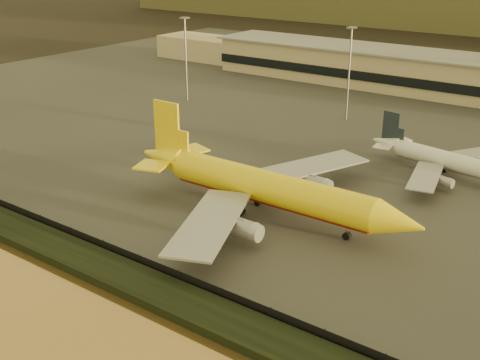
# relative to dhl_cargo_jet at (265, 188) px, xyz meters

# --- Properties ---
(ground) EXTENTS (900.00, 900.00, 0.00)m
(ground) POSITION_rel_dhl_cargo_jet_xyz_m (-6.61, -14.31, -5.49)
(ground) COLOR black
(ground) RESTS_ON ground
(embankment) EXTENTS (320.00, 7.00, 1.40)m
(embankment) POSITION_rel_dhl_cargo_jet_xyz_m (-6.61, -31.31, -4.79)
(embankment) COLOR black
(embankment) RESTS_ON ground
(tarmac) EXTENTS (320.00, 220.00, 0.20)m
(tarmac) POSITION_rel_dhl_cargo_jet_xyz_m (-6.61, 80.69, -5.39)
(tarmac) COLOR #2D2D2D
(tarmac) RESTS_ON ground
(perimeter_fence) EXTENTS (300.00, 0.05, 2.20)m
(perimeter_fence) POSITION_rel_dhl_cargo_jet_xyz_m (-6.61, -27.31, -4.19)
(perimeter_fence) COLOR black
(perimeter_fence) RESTS_ON tarmac
(terminal_building) EXTENTS (202.00, 25.00, 12.60)m
(terminal_building) POSITION_rel_dhl_cargo_jet_xyz_m (-21.14, 111.24, 0.75)
(terminal_building) COLOR tan
(terminal_building) RESTS_ON tarmac
(apron_light_masts) EXTENTS (152.20, 12.20, 25.40)m
(apron_light_masts) POSITION_rel_dhl_cargo_jet_xyz_m (8.39, 60.69, 10.21)
(apron_light_masts) COLOR slate
(apron_light_masts) RESTS_ON tarmac
(dhl_cargo_jet) EXTENTS (59.11, 58.18, 17.73)m
(dhl_cargo_jet) POSITION_rel_dhl_cargo_jet_xyz_m (0.00, 0.00, 0.00)
(dhl_cargo_jet) COLOR yellow
(dhl_cargo_jet) RESTS_ON tarmac
(white_narrowbody_jet) EXTENTS (38.95, 37.54, 11.22)m
(white_narrowbody_jet) POSITION_rel_dhl_cargo_jet_xyz_m (21.37, 38.80, -1.94)
(white_narrowbody_jet) COLOR silver
(white_narrowbody_jet) RESTS_ON tarmac
(gse_vehicle_yellow) EXTENTS (3.74, 2.10, 1.60)m
(gse_vehicle_yellow) POSITION_rel_dhl_cargo_jet_xyz_m (-6.45, 13.72, -4.50)
(gse_vehicle_yellow) COLOR yellow
(gse_vehicle_yellow) RESTS_ON tarmac
(gse_vehicle_white) EXTENTS (4.06, 2.40, 1.71)m
(gse_vehicle_white) POSITION_rel_dhl_cargo_jet_xyz_m (-23.42, 14.13, -4.44)
(gse_vehicle_white) COLOR silver
(gse_vehicle_white) RESTS_ON tarmac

